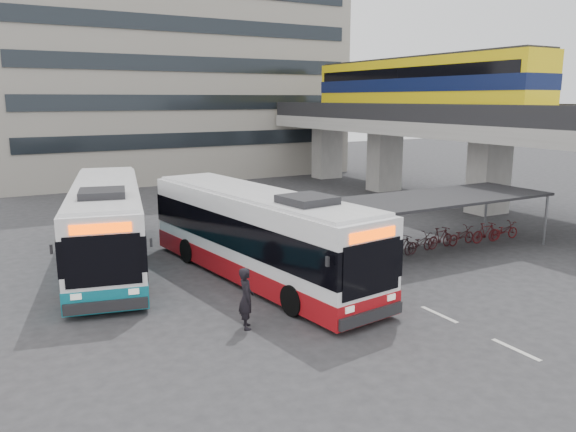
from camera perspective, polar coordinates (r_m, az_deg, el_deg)
ground at (r=19.91m, az=3.74°, el=-8.46°), size 120.00×120.00×0.00m
viaduct at (r=39.83m, az=14.15°, el=10.53°), size 8.00×32.00×9.68m
bike_shelter at (r=26.98m, az=15.57°, el=-0.45°), size 10.00×4.00×2.54m
office_block at (r=54.41m, az=-12.27°, el=17.49°), size 30.00×15.00×25.00m
road_markings at (r=19.20m, az=15.10°, el=-9.63°), size 0.15×7.60×0.01m
bus_main at (r=21.75m, az=-3.13°, el=-1.96°), size 4.25×12.74×3.70m
bus_teal at (r=24.64m, az=-17.90°, el=-0.88°), size 5.38×12.79×3.70m
pedestrian at (r=17.26m, az=-4.26°, el=-8.32°), size 0.64×0.80×1.92m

